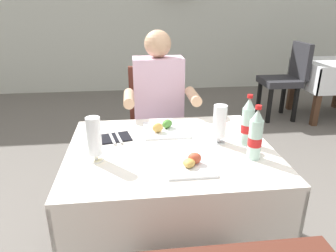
% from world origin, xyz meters
% --- Properties ---
extents(back_wall, '(11.00, 0.12, 2.72)m').
position_xyz_m(back_wall, '(0.00, 4.09, 1.36)').
color(back_wall, silver).
rests_on(back_wall, ground).
extents(main_dining_table, '(1.05, 0.88, 0.74)m').
position_xyz_m(main_dining_table, '(-0.12, 0.11, 0.56)').
color(main_dining_table, white).
rests_on(main_dining_table, ground).
extents(chair_far_diner_seat, '(0.44, 0.50, 0.97)m').
position_xyz_m(chair_far_diner_seat, '(-0.12, 0.94, 0.55)').
color(chair_far_diner_seat, '#4C2319').
rests_on(chair_far_diner_seat, ground).
extents(seated_diner_far, '(0.50, 0.46, 1.26)m').
position_xyz_m(seated_diner_far, '(-0.12, 0.83, 0.71)').
color(seated_diner_far, '#282D42').
rests_on(seated_diner_far, ground).
extents(plate_near_camera, '(0.22, 0.22, 0.06)m').
position_xyz_m(plate_near_camera, '(-0.06, -0.10, 0.75)').
color(plate_near_camera, white).
rests_on(plate_near_camera, main_dining_table).
extents(plate_far_diner, '(0.26, 0.26, 0.07)m').
position_xyz_m(plate_far_diner, '(-0.13, 0.34, 0.75)').
color(plate_far_diner, white).
rests_on(plate_far_diner, main_dining_table).
extents(beer_glass_left, '(0.07, 0.07, 0.22)m').
position_xyz_m(beer_glass_left, '(-0.49, 0.01, 0.85)').
color(beer_glass_left, white).
rests_on(beer_glass_left, main_dining_table).
extents(beer_glass_middle, '(0.07, 0.07, 0.21)m').
position_xyz_m(beer_glass_middle, '(0.14, 0.14, 0.84)').
color(beer_glass_middle, white).
rests_on(beer_glass_middle, main_dining_table).
extents(cola_bottle_primary, '(0.06, 0.06, 0.27)m').
position_xyz_m(cola_bottle_primary, '(0.28, 0.11, 0.86)').
color(cola_bottle_primary, silver).
rests_on(cola_bottle_primary, main_dining_table).
extents(cola_bottle_secondary, '(0.07, 0.07, 0.27)m').
position_xyz_m(cola_bottle_secondary, '(0.26, -0.05, 0.85)').
color(cola_bottle_secondary, silver).
rests_on(cola_bottle_secondary, main_dining_table).
extents(napkin_cutlery_set, '(0.19, 0.20, 0.01)m').
position_xyz_m(napkin_cutlery_set, '(-0.41, 0.26, 0.74)').
color(napkin_cutlery_set, black).
rests_on(napkin_cutlery_set, main_dining_table).
extents(background_dining_table, '(0.83, 0.76, 0.74)m').
position_xyz_m(background_dining_table, '(2.28, 2.39, 0.54)').
color(background_dining_table, white).
rests_on(background_dining_table, ground).
extents(background_chair_left, '(0.50, 0.44, 0.97)m').
position_xyz_m(background_chair_left, '(1.65, 2.39, 0.55)').
color(background_chair_left, '#2D2D33').
rests_on(background_chair_left, ground).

